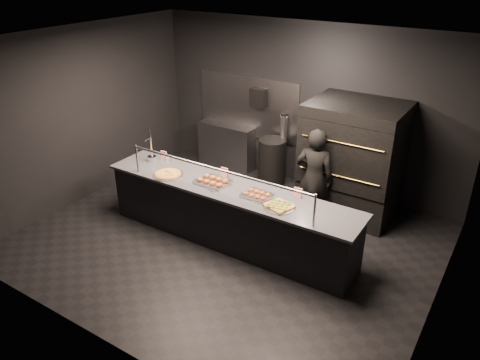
{
  "coord_description": "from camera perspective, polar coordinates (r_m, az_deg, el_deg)",
  "views": [
    {
      "loc": [
        3.44,
        -5.05,
        4.04
      ],
      "look_at": [
        0.08,
        0.2,
        0.98
      ],
      "focal_mm": 35.0,
      "sensor_mm": 36.0,
      "label": 1
    }
  ],
  "objects": [
    {
      "name": "prep_shelf",
      "position": [
        9.62,
        -1.64,
        4.23
      ],
      "size": [
        1.2,
        0.35,
        0.9
      ],
      "primitive_type": "cube",
      "color": "#99999E",
      "rests_on": "ground"
    },
    {
      "name": "square_pizza",
      "position": [
        6.35,
        4.78,
        -3.2
      ],
      "size": [
        0.43,
        0.43,
        0.05
      ],
      "color": "silver",
      "rests_on": "service_counter"
    },
    {
      "name": "tent_cards",
      "position": [
        7.16,
        -1.83,
        0.95
      ],
      "size": [
        2.59,
        0.04,
        0.15
      ],
      "color": "white",
      "rests_on": "service_counter"
    },
    {
      "name": "room",
      "position": [
        6.67,
        -1.45,
        3.7
      ],
      "size": [
        6.04,
        6.0,
        3.0
      ],
      "color": "black",
      "rests_on": "ground"
    },
    {
      "name": "condiment_jar",
      "position": [
        7.81,
        -8.69,
        2.64
      ],
      "size": [
        0.15,
        0.06,
        0.1
      ],
      "color": "silver",
      "rests_on": "service_counter"
    },
    {
      "name": "round_pizza",
      "position": [
        7.32,
        -8.79,
        0.71
      ],
      "size": [
        0.47,
        0.47,
        0.03
      ],
      "color": "silver",
      "rests_on": "service_counter"
    },
    {
      "name": "pizza_oven",
      "position": [
        7.93,
        13.58,
        2.55
      ],
      "size": [
        1.5,
        1.23,
        1.91
      ],
      "color": "black",
      "rests_on": "ground"
    },
    {
      "name": "beer_tap",
      "position": [
        7.81,
        -10.76,
        3.39
      ],
      "size": [
        0.15,
        0.21,
        0.57
      ],
      "color": "silver",
      "rests_on": "service_counter"
    },
    {
      "name": "towel_dispenser",
      "position": [
        8.97,
        2.29,
        10.0
      ],
      "size": [
        0.3,
        0.2,
        0.35
      ],
      "primitive_type": "cube",
      "color": "black",
      "rests_on": "room"
    },
    {
      "name": "trash_bin",
      "position": [
        8.94,
        3.91,
        2.28
      ],
      "size": [
        0.52,
        0.52,
        0.87
      ],
      "primitive_type": "cylinder",
      "color": "black",
      "rests_on": "ground"
    },
    {
      "name": "slider_tray_a",
      "position": [
        6.99,
        -3.34,
        -0.15
      ],
      "size": [
        0.58,
        0.5,
        0.08
      ],
      "color": "silver",
      "rests_on": "service_counter"
    },
    {
      "name": "worker",
      "position": [
        7.44,
        8.99,
        0.19
      ],
      "size": [
        0.67,
        0.5,
        1.65
      ],
      "primitive_type": "imported",
      "rotation": [
        0.0,
        0.0,
        3.33
      ],
      "color": "black",
      "rests_on": "ground"
    },
    {
      "name": "service_counter",
      "position": [
        7.08,
        -1.42,
        -4.21
      ],
      "size": [
        4.1,
        0.78,
        1.37
      ],
      "color": "black",
      "rests_on": "ground"
    },
    {
      "name": "slider_tray_b",
      "position": [
        6.61,
        2.08,
        -1.83
      ],
      "size": [
        0.47,
        0.4,
        0.06
      ],
      "color": "silver",
      "rests_on": "service_counter"
    },
    {
      "name": "fire_extinguisher",
      "position": [
        8.88,
        5.35,
        6.4
      ],
      "size": [
        0.14,
        0.14,
        0.51
      ],
      "color": "#B2B2B7",
      "rests_on": "room"
    }
  ]
}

